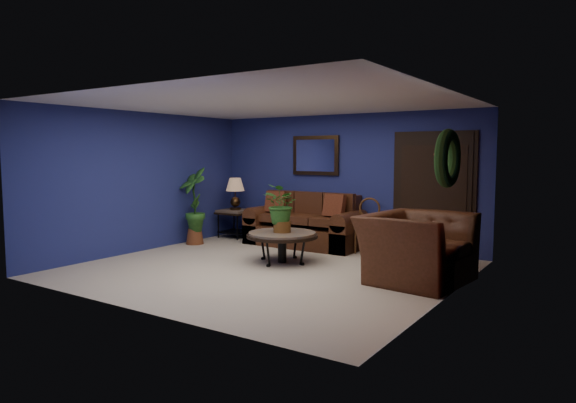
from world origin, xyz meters
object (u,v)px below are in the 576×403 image
Objects in this scene: coffee_table at (282,236)px; armchair at (416,248)px; end_table at (235,216)px; sofa at (307,228)px; side_chair at (368,222)px; table_lamp at (235,190)px.

coffee_table is 2.23m from armchair.
armchair reaches higher than end_table.
end_table is 4.70m from armchair.
sofa reaches higher than side_chair.
sofa is at bearing 1.15° from table_lamp.
end_table is at bearing 167.77° from side_chair.
side_chair is at bearing 49.20° from armchair.
side_chair is (0.78, 1.59, 0.11)m from coffee_table.
table_lamp reaches higher than side_chair.
coffee_table is 1.19× the size of side_chair.
coffee_table is at bearing -34.39° from end_table.
sofa is 3.50× the size of table_lamp.
coffee_table is 0.80× the size of armchair.
armchair is (2.23, 0.01, 0.03)m from coffee_table.
armchair is (1.45, -1.58, -0.08)m from side_chair.
table_lamp is at bearing 167.77° from side_chair.
end_table is 0.45× the size of armchair.
table_lamp reaches higher than end_table.
sofa is 1.63m from coffee_table.
table_lamp is at bearing -178.85° from sofa.
armchair is (2.72, -1.54, 0.14)m from sofa.
coffee_table is at bearing -129.68° from side_chair.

